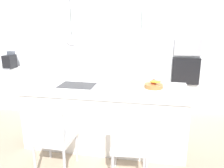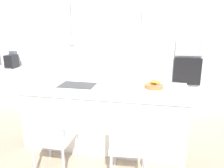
{
  "view_description": "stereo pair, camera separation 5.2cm",
  "coord_description": "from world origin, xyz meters",
  "views": [
    {
      "loc": [
        0.72,
        -3.31,
        1.94
      ],
      "look_at": [
        0.1,
        0.0,
        1.0
      ],
      "focal_mm": 36.66,
      "sensor_mm": 36.0,
      "label": 1
    },
    {
      "loc": [
        0.77,
        -3.3,
        1.94
      ],
      "look_at": [
        0.1,
        0.0,
        1.0
      ],
      "focal_mm": 36.66,
      "sensor_mm": 36.0,
      "label": 2
    }
  ],
  "objects": [
    {
      "name": "kitchen_island",
      "position": [
        0.0,
        0.0,
        0.48
      ],
      "size": [
        2.49,
        0.94,
        0.95
      ],
      "color": "white",
      "rests_on": "ground"
    },
    {
      "name": "pendant_light_left",
      "position": [
        -0.52,
        0.0,
        1.64
      ],
      "size": [
        0.18,
        0.18,
        0.78
      ],
      "color": "silver"
    },
    {
      "name": "oven",
      "position": [
        1.38,
        1.58,
        0.91
      ],
      "size": [
        0.56,
        0.08,
        0.56
      ],
      "primitive_type": "cube",
      "color": "black",
      "rests_on": "back_wall"
    },
    {
      "name": "faucet",
      "position": [
        -0.46,
        0.21,
        1.1
      ],
      "size": [
        0.02,
        0.17,
        0.22
      ],
      "color": "silver",
      "rests_on": "kitchen_island"
    },
    {
      "name": "chair_near",
      "position": [
        -0.51,
        -0.86,
        0.51
      ],
      "size": [
        0.48,
        0.48,
        0.9
      ],
      "color": "silver",
      "rests_on": "ground"
    },
    {
      "name": "coffee_machine",
      "position": [
        -2.49,
        1.28,
        1.05
      ],
      "size": [
        0.2,
        0.35,
        0.38
      ],
      "color": "black",
      "rests_on": "side_counter"
    },
    {
      "name": "pendant_light_right",
      "position": [
        0.52,
        0.0,
        1.64
      ],
      "size": [
        0.18,
        0.18,
        0.78
      ],
      "color": "silver"
    },
    {
      "name": "floor",
      "position": [
        0.0,
        0.0,
        0.0
      ],
      "size": [
        6.6,
        6.6,
        0.0
      ],
      "primitive_type": "plane",
      "color": "tan",
      "rests_on": "ground"
    },
    {
      "name": "chair_middle",
      "position": [
        0.48,
        -0.86,
        0.52
      ],
      "size": [
        0.5,
        0.51,
        0.93
      ],
      "color": "silver",
      "rests_on": "ground"
    },
    {
      "name": "fruit_bowl",
      "position": [
        0.73,
        0.08,
        0.99
      ],
      "size": [
        0.28,
        0.28,
        0.14
      ],
      "color": "#9E6B38",
      "rests_on": "kitchen_island"
    },
    {
      "name": "sink_basin",
      "position": [
        -0.46,
        0.0,
        0.95
      ],
      "size": [
        0.56,
        0.4,
        0.02
      ],
      "primitive_type": "cube",
      "color": "#2D2D30",
      "rests_on": "kitchen_island"
    },
    {
      "name": "side_counter",
      "position": [
        -2.4,
        1.28,
        0.45
      ],
      "size": [
        1.1,
        0.6,
        0.89
      ],
      "primitive_type": "cube",
      "color": "white",
      "rests_on": "ground"
    },
    {
      "name": "back_wall",
      "position": [
        0.0,
        1.65,
        1.3
      ],
      "size": [
        6.0,
        0.1,
        2.6
      ],
      "primitive_type": "cube",
      "color": "white",
      "rests_on": "ground"
    },
    {
      "name": "microwave",
      "position": [
        1.38,
        1.58,
        1.41
      ],
      "size": [
        0.54,
        0.08,
        0.34
      ],
      "primitive_type": "cube",
      "color": "#9E9EA3",
      "rests_on": "back_wall"
    }
  ]
}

